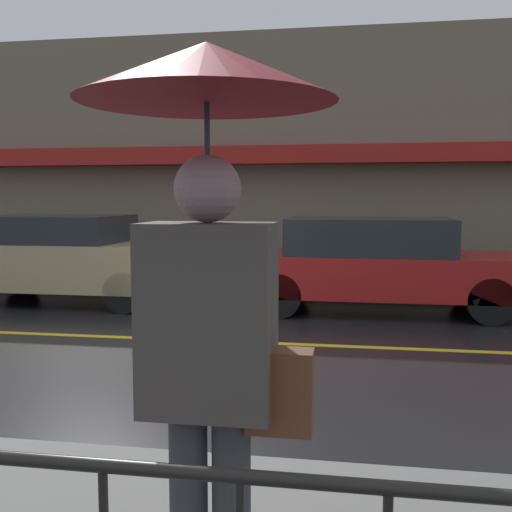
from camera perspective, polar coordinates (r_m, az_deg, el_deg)
ground_plane at (r=7.50m, az=-6.06°, el=-7.99°), size 80.00×80.00×0.00m
sidewalk_far at (r=11.56m, az=-0.40°, el=-2.92°), size 28.00×1.74×0.10m
lane_marking at (r=7.50m, az=-6.06°, el=-7.96°), size 25.20×0.12×0.01m
building_storefront at (r=12.44m, az=0.39°, el=9.23°), size 28.00×0.85×5.10m
pedestrian at (r=2.13m, az=-4.45°, el=4.38°), size 0.92×0.92×2.19m
car_tan at (r=10.60m, az=-17.70°, el=-0.12°), size 4.30×1.84×1.46m
car_red at (r=9.44m, az=11.44°, el=-0.71°), size 4.76×1.80×1.44m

